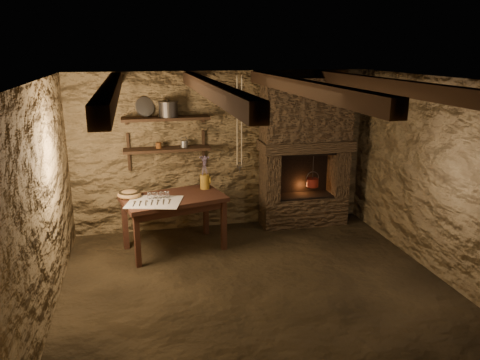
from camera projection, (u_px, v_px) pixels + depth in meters
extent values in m
plane|color=black|center=(255.00, 283.00, 5.60)|extent=(4.50, 4.50, 0.00)
cube|color=#493822|center=(223.00, 151.00, 7.15)|extent=(4.50, 0.04, 2.40)
cube|color=#493822|center=(325.00, 265.00, 3.40)|extent=(4.50, 0.04, 2.40)
cube|color=#493822|center=(44.00, 202.00, 4.79)|extent=(0.04, 4.00, 2.40)
cube|color=#493822|center=(432.00, 176.00, 5.75)|extent=(0.04, 4.00, 2.40)
cube|color=black|center=(257.00, 79.00, 4.95)|extent=(4.50, 4.00, 0.04)
cube|color=black|center=(111.00, 91.00, 4.65)|extent=(0.14, 3.95, 0.16)
cube|color=black|center=(210.00, 89.00, 4.86)|extent=(0.14, 3.95, 0.16)
cube|color=black|center=(301.00, 87.00, 5.08)|extent=(0.14, 3.95, 0.16)
cube|color=black|center=(385.00, 85.00, 5.29)|extent=(0.14, 3.95, 0.16)
cube|color=black|center=(167.00, 149.00, 6.79)|extent=(1.25, 0.30, 0.04)
cube|color=black|center=(166.00, 118.00, 6.67)|extent=(1.25, 0.30, 0.04)
cube|color=#3D2D1E|center=(303.00, 210.00, 7.46)|extent=(1.35, 0.45, 0.45)
cube|color=#3D2D1E|center=(270.00, 176.00, 7.18)|extent=(0.23, 0.45, 0.75)
cube|color=#3D2D1E|center=(338.00, 172.00, 7.42)|extent=(0.23, 0.45, 0.75)
cube|color=#3D2D1E|center=(306.00, 146.00, 7.15)|extent=(1.43, 0.51, 0.16)
cube|color=#3D2D1E|center=(307.00, 109.00, 7.02)|extent=(1.35, 0.45, 0.94)
cube|color=black|center=(300.00, 171.00, 7.48)|extent=(0.90, 0.06, 0.75)
cube|color=#381D13|center=(173.00, 199.00, 6.36)|extent=(1.49, 1.08, 0.06)
cube|color=#381D13|center=(174.00, 205.00, 6.39)|extent=(1.35, 0.94, 0.10)
cube|color=beige|center=(154.00, 202.00, 6.12)|extent=(0.80, 0.71, 0.01)
cylinder|color=#AF7F22|center=(205.00, 182.00, 6.69)|extent=(0.15, 0.15, 0.21)
torus|color=#AF7F22|center=(210.00, 180.00, 6.70)|extent=(0.02, 0.11, 0.11)
ellipsoid|color=#9D7544|center=(129.00, 194.00, 6.32)|extent=(0.43, 0.43, 0.11)
cylinder|color=#312E2C|center=(168.00, 110.00, 6.64)|extent=(0.35, 0.35, 0.20)
cylinder|color=#A1A19C|center=(145.00, 107.00, 6.66)|extent=(0.31, 0.23, 0.28)
cylinder|color=#552A11|center=(159.00, 145.00, 6.75)|extent=(0.11, 0.11, 0.08)
cylinder|color=maroon|center=(312.00, 183.00, 7.32)|extent=(0.22, 0.22, 0.13)
torus|color=#312E2C|center=(313.00, 178.00, 7.30)|extent=(0.21, 0.01, 0.21)
cylinder|color=#312E2C|center=(313.00, 167.00, 7.25)|extent=(0.01, 0.01, 0.44)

